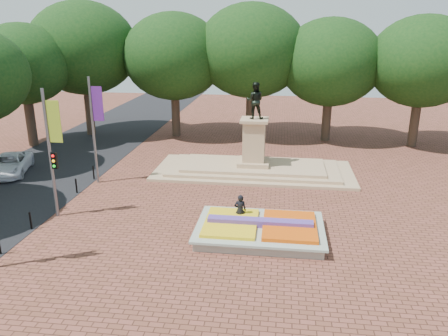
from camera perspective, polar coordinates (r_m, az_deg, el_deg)
name	(u,v)px	position (r m, az deg, el deg)	size (l,w,h in m)	color
ground	(243,218)	(23.97, 2.53, -6.58)	(90.00, 90.00, 0.00)	brown
asphalt_street	(35,177)	(33.11, -23.42, -1.03)	(9.00, 90.00, 0.02)	black
flower_bed	(260,229)	(21.94, 4.77, -7.96)	(6.30, 4.30, 0.91)	gray
monument	(254,160)	(31.13, 3.88, 0.99)	(14.00, 6.00, 6.40)	tan
tree_row_back	(289,66)	(39.86, 8.50, 13.06)	(44.80, 8.80, 10.43)	#33241C
banner_poles	(49,150)	(24.41, -21.93, 2.24)	(0.88, 11.17, 7.00)	slate
bollard_row	(44,210)	(25.59, -22.50, -5.09)	(0.12, 13.12, 0.98)	black
van	(10,164)	(34.34, -26.20, 0.44)	(2.31, 5.01, 1.39)	white
pedestrian	(240,210)	(22.76, 2.12, -5.56)	(0.63, 0.42, 1.74)	black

